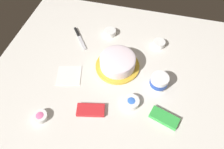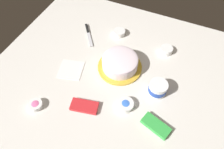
# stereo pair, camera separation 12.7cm
# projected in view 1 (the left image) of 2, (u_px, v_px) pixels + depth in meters

# --- Properties ---
(ground_plane) EXTENTS (1.54, 1.54, 0.00)m
(ground_plane) POSITION_uv_depth(u_px,v_px,m) (109.00, 84.00, 1.27)
(ground_plane) COLOR silver
(frosted_cake) EXTENTS (0.29, 0.29, 0.10)m
(frosted_cake) POSITION_uv_depth(u_px,v_px,m) (118.00, 62.00, 1.32)
(frosted_cake) COLOR gold
(frosted_cake) RESTS_ON ground_plane
(frosting_tub) EXTENTS (0.11, 0.11, 0.08)m
(frosting_tub) POSITION_uv_depth(u_px,v_px,m) (159.00, 81.00, 1.24)
(frosting_tub) COLOR white
(frosting_tub) RESTS_ON ground_plane
(spreading_knife) EXTENTS (0.16, 0.20, 0.01)m
(spreading_knife) POSITION_uv_depth(u_px,v_px,m) (79.00, 36.00, 1.51)
(spreading_knife) COLOR silver
(spreading_knife) RESTS_ON ground_plane
(sprinkle_bowl_pink) EXTENTS (0.08, 0.08, 0.03)m
(sprinkle_bowl_pink) POSITION_uv_depth(u_px,v_px,m) (40.00, 116.00, 1.13)
(sprinkle_bowl_pink) COLOR white
(sprinkle_bowl_pink) RESTS_ON ground_plane
(sprinkle_bowl_green) EXTENTS (0.09, 0.09, 0.04)m
(sprinkle_bowl_green) POSITION_uv_depth(u_px,v_px,m) (159.00, 43.00, 1.45)
(sprinkle_bowl_green) COLOR white
(sprinkle_bowl_green) RESTS_ON ground_plane
(sprinkle_bowl_blue) EXTENTS (0.09, 0.09, 0.04)m
(sprinkle_bowl_blue) POSITION_uv_depth(u_px,v_px,m) (131.00, 102.00, 1.18)
(sprinkle_bowl_blue) COLOR white
(sprinkle_bowl_blue) RESTS_ON ground_plane
(sprinkle_bowl_rainbow) EXTENTS (0.09, 0.09, 0.04)m
(sprinkle_bowl_rainbow) POSITION_uv_depth(u_px,v_px,m) (110.00, 32.00, 1.51)
(sprinkle_bowl_rainbow) COLOR white
(sprinkle_bowl_rainbow) RESTS_ON ground_plane
(candy_box_lower) EXTENTS (0.17, 0.11, 0.02)m
(candy_box_lower) POSITION_uv_depth(u_px,v_px,m) (91.00, 110.00, 1.16)
(candy_box_lower) COLOR red
(candy_box_lower) RESTS_ON ground_plane
(candy_box_upper) EXTENTS (0.17, 0.11, 0.03)m
(candy_box_upper) POSITION_uv_depth(u_px,v_px,m) (164.00, 118.00, 1.13)
(candy_box_upper) COLOR green
(candy_box_upper) RESTS_ON ground_plane
(paper_napkin) EXTENTS (0.18, 0.18, 0.01)m
(paper_napkin) POSITION_uv_depth(u_px,v_px,m) (69.00, 75.00, 1.31)
(paper_napkin) COLOR white
(paper_napkin) RESTS_ON ground_plane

